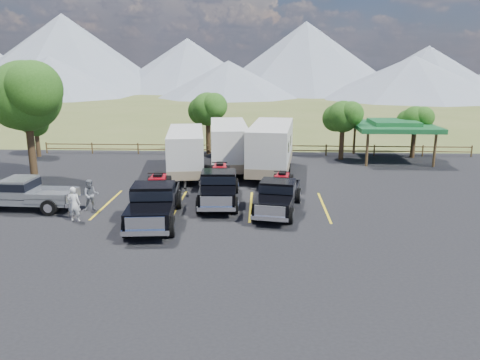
{
  "coord_description": "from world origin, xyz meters",
  "views": [
    {
      "loc": [
        2.53,
        -20.5,
        7.72
      ],
      "look_at": [
        1.42,
        3.62,
        1.6
      ],
      "focal_mm": 35.0,
      "sensor_mm": 36.0,
      "label": 1
    }
  ],
  "objects_px": {
    "rig_left": "(155,201)",
    "trailer_right": "(271,148)",
    "pavilion": "(393,126)",
    "rig_center": "(219,185)",
    "pickup_silver": "(23,193)",
    "person_b": "(91,195)",
    "trailer_left": "(186,152)",
    "trailer_center": "(229,146)",
    "tree_big_nw": "(25,96)",
    "person_a": "(74,204)",
    "rig_right": "(278,194)"
  },
  "relations": [
    {
      "from": "trailer_left",
      "to": "trailer_right",
      "type": "height_order",
      "value": "trailer_right"
    },
    {
      "from": "trailer_center",
      "to": "person_a",
      "type": "relative_size",
      "value": 5.56
    },
    {
      "from": "trailer_center",
      "to": "person_b",
      "type": "xyz_separation_m",
      "value": [
        -6.61,
        -10.02,
        -0.92
      ]
    },
    {
      "from": "trailer_center",
      "to": "trailer_left",
      "type": "bearing_deg",
      "value": -151.99
    },
    {
      "from": "tree_big_nw",
      "to": "rig_center",
      "type": "height_order",
      "value": "tree_big_nw"
    },
    {
      "from": "rig_center",
      "to": "trailer_left",
      "type": "relative_size",
      "value": 0.68
    },
    {
      "from": "rig_left",
      "to": "trailer_right",
      "type": "bearing_deg",
      "value": 54.49
    },
    {
      "from": "pavilion",
      "to": "rig_right",
      "type": "distance_m",
      "value": 16.85
    },
    {
      "from": "trailer_center",
      "to": "trailer_right",
      "type": "relative_size",
      "value": 0.96
    },
    {
      "from": "tree_big_nw",
      "to": "rig_left",
      "type": "relative_size",
      "value": 1.18
    },
    {
      "from": "rig_left",
      "to": "trailer_left",
      "type": "height_order",
      "value": "trailer_left"
    },
    {
      "from": "trailer_left",
      "to": "trailer_center",
      "type": "relative_size",
      "value": 0.93
    },
    {
      "from": "trailer_right",
      "to": "person_a",
      "type": "relative_size",
      "value": 5.81
    },
    {
      "from": "person_b",
      "to": "tree_big_nw",
      "type": "bearing_deg",
      "value": 115.97
    },
    {
      "from": "pickup_silver",
      "to": "tree_big_nw",
      "type": "bearing_deg",
      "value": -156.36
    },
    {
      "from": "rig_center",
      "to": "pickup_silver",
      "type": "relative_size",
      "value": 1.07
    },
    {
      "from": "trailer_center",
      "to": "trailer_right",
      "type": "height_order",
      "value": "trailer_right"
    },
    {
      "from": "pavilion",
      "to": "person_b",
      "type": "bearing_deg",
      "value": -143.95
    },
    {
      "from": "trailer_left",
      "to": "person_b",
      "type": "height_order",
      "value": "trailer_left"
    },
    {
      "from": "tree_big_nw",
      "to": "rig_center",
      "type": "relative_size",
      "value": 1.26
    },
    {
      "from": "rig_center",
      "to": "person_b",
      "type": "bearing_deg",
      "value": -167.02
    },
    {
      "from": "person_a",
      "to": "trailer_left",
      "type": "bearing_deg",
      "value": -117.01
    },
    {
      "from": "rig_right",
      "to": "tree_big_nw",
      "type": "bearing_deg",
      "value": 170.02
    },
    {
      "from": "rig_right",
      "to": "person_b",
      "type": "bearing_deg",
      "value": -167.9
    },
    {
      "from": "person_a",
      "to": "rig_right",
      "type": "bearing_deg",
      "value": -173.02
    },
    {
      "from": "trailer_right",
      "to": "person_b",
      "type": "height_order",
      "value": "trailer_right"
    },
    {
      "from": "pickup_silver",
      "to": "rig_center",
      "type": "bearing_deg",
      "value": 102.19
    },
    {
      "from": "pickup_silver",
      "to": "person_b",
      "type": "xyz_separation_m",
      "value": [
        3.65,
        0.0,
        -0.05
      ]
    },
    {
      "from": "rig_center",
      "to": "pavilion",
      "type": "bearing_deg",
      "value": 41.17
    },
    {
      "from": "pavilion",
      "to": "rig_center",
      "type": "distance_m",
      "value": 17.84
    },
    {
      "from": "pavilion",
      "to": "person_a",
      "type": "distance_m",
      "value": 25.35
    },
    {
      "from": "person_a",
      "to": "rig_left",
      "type": "bearing_deg",
      "value": 178.06
    },
    {
      "from": "rig_center",
      "to": "person_a",
      "type": "relative_size",
      "value": 3.54
    },
    {
      "from": "trailer_right",
      "to": "rig_left",
      "type": "bearing_deg",
      "value": -113.99
    },
    {
      "from": "rig_left",
      "to": "rig_center",
      "type": "distance_m",
      "value": 4.44
    },
    {
      "from": "trailer_center",
      "to": "person_b",
      "type": "distance_m",
      "value": 12.04
    },
    {
      "from": "rig_left",
      "to": "trailer_right",
      "type": "height_order",
      "value": "trailer_right"
    },
    {
      "from": "tree_big_nw",
      "to": "pavilion",
      "type": "relative_size",
      "value": 1.26
    },
    {
      "from": "rig_left",
      "to": "person_b",
      "type": "height_order",
      "value": "rig_left"
    },
    {
      "from": "tree_big_nw",
      "to": "trailer_left",
      "type": "height_order",
      "value": "tree_big_nw"
    },
    {
      "from": "rig_right",
      "to": "trailer_right",
      "type": "height_order",
      "value": "trailer_right"
    },
    {
      "from": "rig_left",
      "to": "rig_center",
      "type": "bearing_deg",
      "value": 44.26
    },
    {
      "from": "trailer_left",
      "to": "rig_center",
      "type": "bearing_deg",
      "value": -73.71
    },
    {
      "from": "person_b",
      "to": "trailer_right",
      "type": "bearing_deg",
      "value": 23.21
    },
    {
      "from": "pavilion",
      "to": "trailer_left",
      "type": "height_order",
      "value": "pavilion"
    },
    {
      "from": "trailer_right",
      "to": "pickup_silver",
      "type": "relative_size",
      "value": 1.76
    },
    {
      "from": "trailer_right",
      "to": "trailer_center",
      "type": "bearing_deg",
      "value": 162.36
    },
    {
      "from": "pavilion",
      "to": "pickup_silver",
      "type": "distance_m",
      "value": 27.14
    },
    {
      "from": "rig_left",
      "to": "person_b",
      "type": "relative_size",
      "value": 3.96
    },
    {
      "from": "rig_center",
      "to": "person_a",
      "type": "xyz_separation_m",
      "value": [
        -6.85,
        -3.59,
        -0.11
      ]
    }
  ]
}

